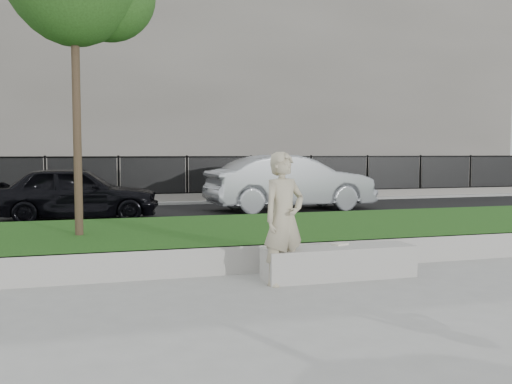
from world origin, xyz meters
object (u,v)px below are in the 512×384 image
object	(u,v)px
stone_bench	(339,262)
car_dark	(76,193)
car_silver	(290,183)
man	(284,219)
book	(340,244)

from	to	relation	value
stone_bench	car_dark	bearing A→B (deg)	114.98
car_dark	car_silver	xyz separation A→B (m)	(5.94, 0.87, 0.12)
man	book	bearing A→B (deg)	-2.76
man	car_dark	world-z (taller)	man
stone_bench	book	world-z (taller)	book
man	car_silver	distance (m)	9.24
car_silver	stone_bench	bearing A→B (deg)	160.71
man	car_silver	size ratio (longest dim) A/B	0.36
book	car_silver	xyz separation A→B (m)	(2.32, 8.37, 0.40)
stone_bench	book	xyz separation A→B (m)	(0.07, 0.13, 0.23)
stone_bench	man	world-z (taller)	man
stone_bench	car_silver	bearing A→B (deg)	74.32
car_silver	car_dark	bearing A→B (deg)	94.70
man	car_dark	size ratio (longest dim) A/B	0.43
man	car_dark	distance (m)	8.24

